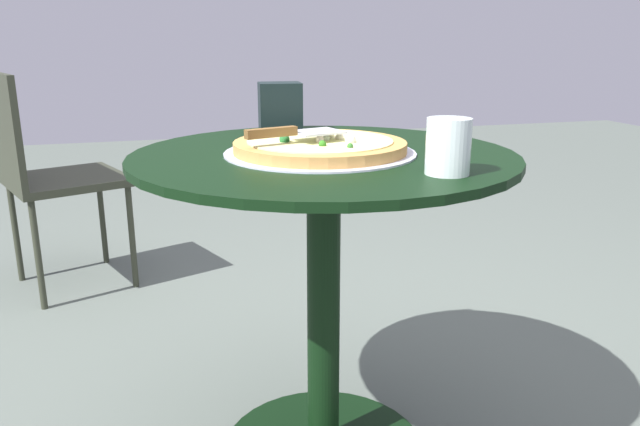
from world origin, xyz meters
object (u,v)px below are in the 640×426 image
pizza_on_tray (320,147)px  drinking_cup (448,146)px  patio_chair_far (44,166)px  napkin_dispenser (280,107)px  patio_table (324,256)px  pizza_server (293,132)px

pizza_on_tray → drinking_cup: drinking_cup is taller
pizza_on_tray → patio_chair_far: 1.51m
drinking_cup → pizza_on_tray: bearing=-147.2°
napkin_dispenser → patio_chair_far: bearing=132.5°
patio_table → pizza_server: pizza_server is taller
patio_table → napkin_dispenser: (-0.32, -0.02, 0.29)m
pizza_on_tray → pizza_server: 0.08m
pizza_on_tray → pizza_server: size_ratio=1.87×
pizza_on_tray → patio_chair_far: (-1.30, -0.72, -0.26)m
pizza_on_tray → patio_chair_far: size_ratio=0.47×
patio_table → pizza_server: (0.03, -0.07, 0.28)m
pizza_on_tray → drinking_cup: size_ratio=4.02×
napkin_dispenser → patio_chair_far: (-0.97, -0.71, -0.31)m
patio_table → napkin_dispenser: bearing=-175.9°
patio_table → patio_chair_far: bearing=-150.3°
patio_table → patio_chair_far: 1.49m
patio_table → pizza_server: bearing=-65.2°
pizza_on_tray → drinking_cup: (0.25, 0.16, 0.04)m
drinking_cup → napkin_dispenser: bearing=-163.3°
pizza_server → drinking_cup: drinking_cup is taller
patio_table → napkin_dispenser: napkin_dispenser is taller
drinking_cup → patio_chair_far: (-1.55, -0.89, -0.29)m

